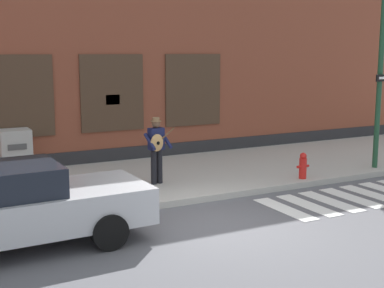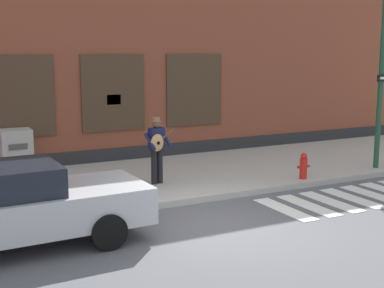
% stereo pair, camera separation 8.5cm
% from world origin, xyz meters
% --- Properties ---
extents(ground_plane, '(160.00, 160.00, 0.00)m').
position_xyz_m(ground_plane, '(0.00, 0.00, 0.00)').
color(ground_plane, '#56565B').
extents(sidewalk, '(28.00, 4.91, 0.15)m').
position_xyz_m(sidewalk, '(0.00, 4.04, 0.08)').
color(sidewalk, '#ADAAA3').
rests_on(sidewalk, ground).
extents(building_backdrop, '(28.00, 4.06, 7.35)m').
position_xyz_m(building_backdrop, '(-0.00, 8.49, 3.67)').
color(building_backdrop, brown).
rests_on(building_backdrop, ground).
extents(crosswalk, '(5.78, 1.90, 0.01)m').
position_xyz_m(crosswalk, '(4.52, 0.28, 0.01)').
color(crosswalk, silver).
rests_on(crosswalk, ground).
extents(red_car, '(4.66, 2.09, 1.53)m').
position_xyz_m(red_car, '(-3.86, 0.58, 0.77)').
color(red_car, '#B7BABF').
rests_on(red_car, ground).
extents(busker, '(0.74, 0.57, 1.70)m').
position_xyz_m(busker, '(0.00, 3.20, 1.13)').
color(busker, black).
rests_on(busker, sidewalk).
extents(utility_box, '(0.82, 0.71, 1.23)m').
position_xyz_m(utility_box, '(-2.98, 6.05, 0.77)').
color(utility_box, '#ADADA8').
rests_on(utility_box, sidewalk).
extents(fire_hydrant, '(0.38, 0.20, 0.70)m').
position_xyz_m(fire_hydrant, '(3.67, 1.93, 0.50)').
color(fire_hydrant, red).
rests_on(fire_hydrant, sidewalk).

